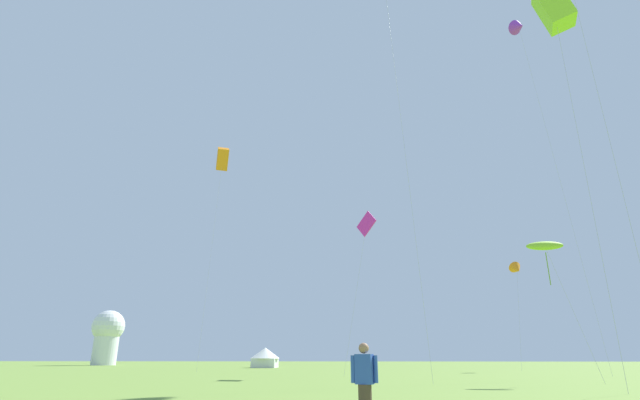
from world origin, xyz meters
The scene contains 9 objects.
kite_purple_delta centered at (20.93, 38.51, 35.23)m, with size 3.15×2.84×36.29m.
kite_lime_box centered at (14.94, 18.40, 20.68)m, with size 2.35×2.10×22.18m.
kite_orange_delta centered at (21.98, 53.40, 11.63)m, with size 2.38×2.65×12.57m.
kite_lime_parafoil centered at (15.08, 25.63, 8.20)m, with size 3.08×1.11×8.66m.
kite_magenta_diamond centered at (3.83, 36.84, 13.10)m, with size 3.19×2.02×14.48m.
kite_orange_box centered at (-13.47, 46.39, 24.61)m, with size 2.19×2.89×26.10m.
person_spectator centered at (3.47, 5.76, 0.85)m, with size 0.57×0.32×1.73m.
festival_tent_center centered at (-11.92, 68.56, 1.61)m, with size 4.46×4.46×2.90m.
observatory_dome centered at (-49.43, 89.60, 6.01)m, with size 6.40×6.40×10.80m.
Camera 1 is at (3.55, -4.69, 1.42)m, focal length 26.07 mm.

